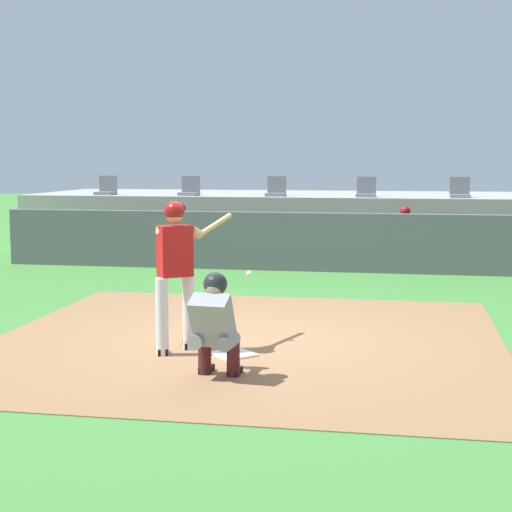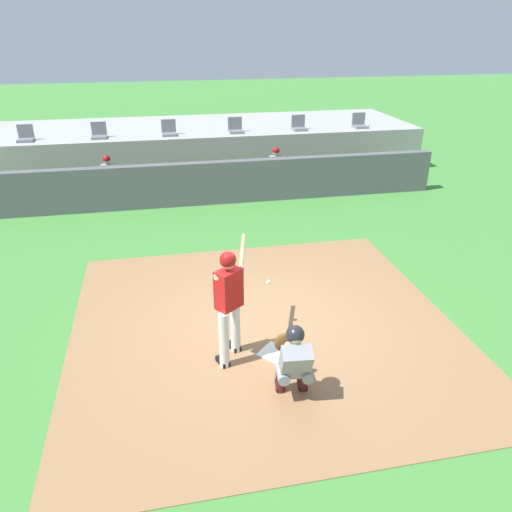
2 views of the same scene
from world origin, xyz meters
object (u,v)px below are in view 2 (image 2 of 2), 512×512
Objects in this scene: catcher_crouched at (293,359)px; home_plate at (275,353)px; stadium_seat_5 at (359,123)px; dugout_player_1 at (277,169)px; stadium_seat_0 at (26,136)px; stadium_seat_2 at (169,131)px; stadium_seat_3 at (236,128)px; stadium_seat_4 at (299,126)px; stadium_seat_1 at (99,134)px; batter_at_plate at (230,299)px; dugout_player_0 at (109,178)px.

home_plate is at bearing 90.76° from catcher_crouched.
catcher_crouched is 12.41m from stadium_seat_5.
dugout_player_1 is 4.07m from stadium_seat_5.
stadium_seat_0 is 4.33m from stadium_seat_2.
catcher_crouched is 4.36× the size of stadium_seat_3.
stadium_seat_0 is 1.00× the size of stadium_seat_4.
stadium_seat_4 is 2.17m from stadium_seat_5.
stadium_seat_1 reaches higher than catcher_crouched.
stadium_seat_3 and stadium_seat_4 have the same top height.
batter_at_plate is at bearing -75.79° from stadium_seat_1.
home_plate is 10.79m from stadium_seat_4.
batter_at_plate is 10.14m from stadium_seat_2.
stadium_seat_4 and stadium_seat_5 have the same top height.
dugout_player_0 is 2.23m from stadium_seat_1.
dugout_player_0 is at bearing -81.40° from stadium_seat_1.
stadium_seat_3 is at bearing 83.92° from home_plate.
stadium_seat_4 reaches higher than batter_at_plate.
dugout_player_0 is 2.71× the size of stadium_seat_2.
stadium_seat_3 is (4.03, 2.03, 0.86)m from dugout_player_0.
stadium_seat_1 reaches higher than dugout_player_1.
stadium_seat_3 reaches higher than catcher_crouched.
stadium_seat_0 and stadium_seat_4 have the same top height.
stadium_seat_3 is (-0.91, 2.03, 0.86)m from dugout_player_1.
stadium_seat_0 is 2.17m from stadium_seat_1.
stadium_seat_1 is 1.00× the size of stadium_seat_2.
home_plate is 0.92× the size of stadium_seat_5.
batter_at_plate is at bearing -99.93° from stadium_seat_3.
home_plate is at bearing -103.78° from dugout_player_1.
dugout_player_1 is at bearing -21.19° from stadium_seat_1.
stadium_seat_2 is at bearing 180.00° from stadium_seat_5.
batter_at_plate is 8.52m from dugout_player_1.
stadium_seat_0 is at bearing 115.06° from batter_at_plate.
dugout_player_1 is at bearing -121.62° from stadium_seat_4.
dugout_player_0 is 2.71× the size of stadium_seat_1.
dugout_player_0 is 4.94m from dugout_player_1.
stadium_seat_2 and stadium_seat_3 have the same top height.
stadium_seat_4 is 1.00× the size of stadium_seat_5.
stadium_seat_3 is at bearing 80.07° from batter_at_plate.
home_plate is 8.41m from dugout_player_1.
stadium_seat_1 reaches higher than home_plate.
home_plate is at bearing -70.14° from dugout_player_0.
dugout_player_1 is 2.71× the size of stadium_seat_2.
batter_at_plate is 10.45m from stadium_seat_1.
catcher_crouched is at bearing -102.31° from dugout_player_1.
catcher_crouched is 12.42m from stadium_seat_0.
stadium_seat_4 is (3.25, 10.18, 1.51)m from home_plate.
batter_at_plate reaches higher than dugout_player_0.
catcher_crouched is at bearing -72.00° from dugout_player_0.
catcher_crouched is at bearing -73.66° from stadium_seat_1.
stadium_seat_1 is (2.17, 0.00, 0.00)m from stadium_seat_0.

